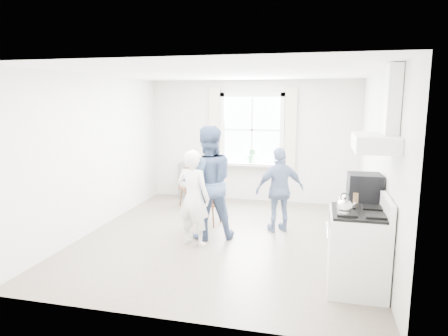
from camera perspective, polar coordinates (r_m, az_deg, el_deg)
room_shell at (r=6.24m, az=0.19°, el=1.43°), size 4.62×5.12×2.64m
window_assembly at (r=8.60m, az=3.99°, el=4.87°), size 1.88×0.24×1.70m
range_hood at (r=4.70m, az=21.49°, el=5.29°), size 0.45×0.76×0.94m
shelf_unit at (r=8.98m, az=-5.06°, el=-1.78°), size 0.40×0.30×0.80m
gas_stove at (r=4.99m, az=18.57°, el=-11.03°), size 0.68×0.76×1.12m
kettle at (r=4.64m, az=16.84°, el=-5.37°), size 0.18×0.18×0.25m
low_cabinet at (r=5.66m, az=18.67°, el=-8.86°), size 0.50×0.55×0.90m
stereo_stack at (r=5.45m, az=19.42°, el=-2.70°), size 0.43×0.39×0.37m
cardboard_box at (r=5.39m, az=18.85°, el=-3.97°), size 0.29×0.25×0.16m
windsor_chair_a at (r=8.14m, az=-4.72°, el=-2.06°), size 0.51×0.51×0.87m
windsor_chair_b at (r=6.98m, az=-2.49°, el=-4.10°), size 0.42×0.41×0.87m
person_left at (r=6.06m, az=-4.40°, el=-4.28°), size 0.65×0.65×1.47m
person_mid at (r=6.33m, az=-2.35°, el=-2.11°), size 1.14×1.14×1.81m
person_right at (r=6.74m, az=7.99°, el=-3.12°), size 1.12×1.12×1.42m
potted_plant at (r=8.57m, az=3.96°, el=1.73°), size 0.20×0.20×0.30m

